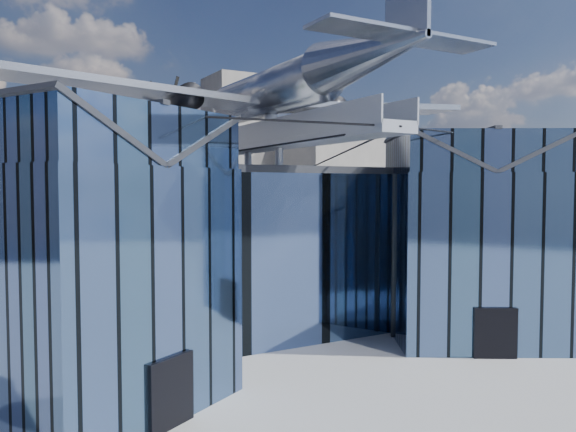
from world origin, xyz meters
TOP-DOWN VIEW (x-y plane):
  - ground_plane at (0.00, 0.00)m, footprint 120.00×120.00m
  - museum at (0.00, 5.82)m, footprint 32.88×24.50m
  - bg_towers at (1.45, 50.49)m, footprint 77.00×24.50m
  - tree_side_e at (25.96, 10.05)m, footprint 3.85×3.85m

SIDE VIEW (x-z plane):
  - ground_plane at x=0.00m, z-range 0.00..0.00m
  - tree_side_e at x=25.96m, z-range 0.81..5.40m
  - museum at x=0.00m, z-range -3.26..14.34m
  - bg_towers at x=1.45m, z-range -2.99..23.01m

